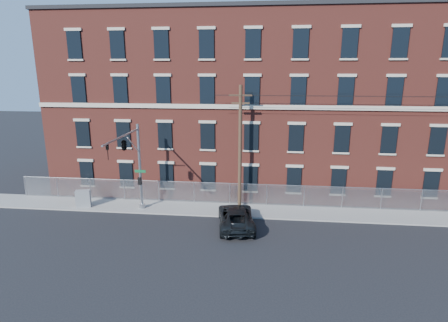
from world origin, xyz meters
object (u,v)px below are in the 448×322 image
utility_pole_near (240,146)px  utility_cabinet (83,199)px  pickup_truck (236,217)px  traffic_signal_mast (128,152)px

utility_pole_near → utility_cabinet: bearing=-173.8°
pickup_truck → utility_cabinet: utility_cabinet is taller
pickup_truck → traffic_signal_mast: bearing=-9.8°
traffic_signal_mast → pickup_truck: size_ratio=1.29×
traffic_signal_mast → utility_pole_near: 8.70m
utility_pole_near → pickup_truck: size_ratio=1.85×
utility_pole_near → pickup_truck: utility_pole_near is taller
utility_cabinet → pickup_truck: bearing=-26.7°
traffic_signal_mast → utility_pole_near: size_ratio=0.70×
utility_pole_near → utility_cabinet: (-12.92, -1.40, -4.50)m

